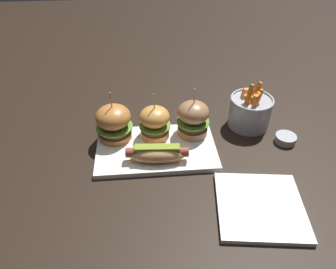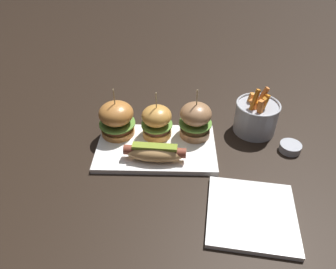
{
  "view_description": "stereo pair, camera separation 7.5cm",
  "coord_description": "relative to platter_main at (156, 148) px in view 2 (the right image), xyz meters",
  "views": [
    {
      "loc": [
        -0.03,
        -0.66,
        0.57
      ],
      "look_at": [
        0.03,
        0.0,
        0.05
      ],
      "focal_mm": 34.04,
      "sensor_mm": 36.0,
      "label": 1
    },
    {
      "loc": [
        0.05,
        -0.66,
        0.57
      ],
      "look_at": [
        0.03,
        0.0,
        0.05
      ],
      "focal_mm": 34.04,
      "sensor_mm": 36.0,
      "label": 2
    }
  ],
  "objects": [
    {
      "name": "platter_main",
      "position": [
        0.0,
        0.0,
        0.0
      ],
      "size": [
        0.32,
        0.19,
        0.01
      ],
      "primitive_type": "cube",
      "color": "white",
      "rests_on": "ground"
    },
    {
      "name": "fries_bucket",
      "position": [
        0.28,
        0.1,
        0.04
      ],
      "size": [
        0.12,
        0.12,
        0.15
      ],
      "color": "#A8AAB2",
      "rests_on": "ground"
    },
    {
      "name": "sauce_ramekin",
      "position": [
        0.36,
        0.01,
        0.0
      ],
      "size": [
        0.06,
        0.06,
        0.02
      ],
      "color": "#A8AAB2",
      "rests_on": "ground"
    },
    {
      "name": "hot_dog",
      "position": [
        -0.0,
        -0.05,
        0.03
      ],
      "size": [
        0.16,
        0.06,
        0.05
      ],
      "color": "tan",
      "rests_on": "platter_main"
    },
    {
      "name": "side_plate",
      "position": [
        0.22,
        -0.22,
        -0.0
      ],
      "size": [
        0.21,
        0.21,
        0.01
      ],
      "primitive_type": "cube",
      "rotation": [
        0.0,
        0.0,
        -0.13
      ],
      "color": "white",
      "rests_on": "ground"
    },
    {
      "name": "slider_right",
      "position": [
        0.11,
        0.05,
        0.06
      ],
      "size": [
        0.09,
        0.09,
        0.15
      ],
      "color": "#A0714A",
      "rests_on": "platter_main"
    },
    {
      "name": "slider_center",
      "position": [
        0.0,
        0.05,
        0.05
      ],
      "size": [
        0.09,
        0.09,
        0.14
      ],
      "color": "gold",
      "rests_on": "platter_main"
    },
    {
      "name": "slider_left",
      "position": [
        -0.11,
        0.05,
        0.06
      ],
      "size": [
        0.1,
        0.1,
        0.14
      ],
      "color": "#BB7536",
      "rests_on": "platter_main"
    },
    {
      "name": "ground_plane",
      "position": [
        0.0,
        0.0,
        -0.01
      ],
      "size": [
        3.0,
        3.0,
        0.0
      ],
      "primitive_type": "plane",
      "color": "black"
    }
  ]
}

